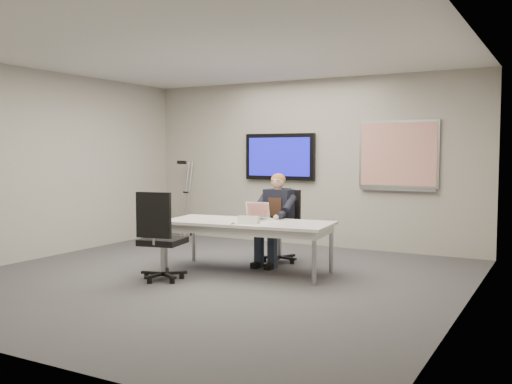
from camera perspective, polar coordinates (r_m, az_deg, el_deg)
The scene contains 15 objects.
floor at distance 7.23m, azimuth -4.60°, elevation -8.65°, with size 6.00×6.00×0.02m, color #3B3B3D.
ceiling at distance 7.16m, azimuth -4.73°, elevation 13.79°, with size 6.00×6.00×0.02m, color silver.
wall_back at distance 9.70m, azimuth 5.17°, elevation 2.93°, with size 6.00×0.02×2.80m, color #A39E93.
wall_left at distance 9.06m, azimuth -20.71°, elevation 2.60°, with size 0.02×6.00×2.80m, color #A39E93.
wall_right at distance 5.95m, azimuth 20.21°, elevation 2.00°, with size 0.02×6.00×2.80m, color #A39E93.
conference_table at distance 7.50m, azimuth -0.82°, elevation -3.52°, with size 2.28×1.15×0.68m.
tv_display at distance 9.86m, azimuth 2.39°, elevation 3.54°, with size 1.30×0.09×0.80m.
whiteboard at distance 9.16m, azimuth 14.04°, elevation 3.57°, with size 1.25×0.08×1.10m.
office_chair_far at distance 8.25m, azimuth 2.54°, elevation -4.77°, with size 0.55×0.55×1.04m.
office_chair_near at distance 7.13m, azimuth -9.46°, elevation -6.04°, with size 0.62×0.62×1.11m.
seated_person at distance 8.01m, azimuth 1.74°, elevation -3.63°, with size 0.40×0.69×1.28m.
crutch at distance 10.71m, azimuth -6.95°, elevation -0.58°, with size 0.20×0.37×1.46m, color #97999E, non-canonical shape.
laptop at distance 7.65m, azimuth -0.13°, elevation -2.34°, with size 0.37×0.37×0.23m.
name_tent at distance 7.22m, azimuth -0.73°, elevation -2.78°, with size 0.26×0.07×0.10m, color white, non-canonical shape.
pen at distance 7.21m, azimuth -2.34°, elevation -3.16°, with size 0.01×0.01×0.13m, color black.
Camera 1 is at (3.89, -5.88, 1.59)m, focal length 40.00 mm.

